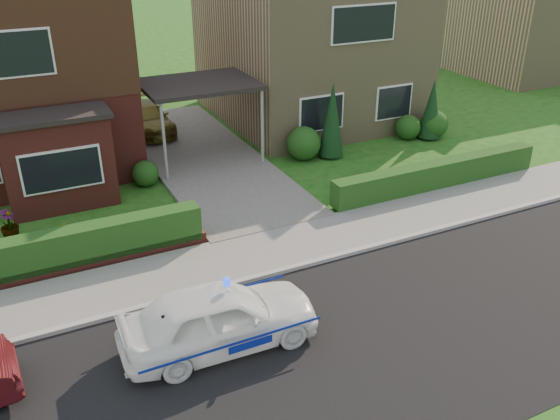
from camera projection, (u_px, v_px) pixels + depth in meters
ground at (381, 336)px, 12.25m from camera, size 120.00×120.00×0.00m
road at (381, 336)px, 12.25m from camera, size 60.00×6.00×0.02m
kerb at (310, 263)px, 14.67m from camera, size 60.00×0.16×0.12m
sidewalk at (291, 245)px, 15.52m from camera, size 60.00×2.00×0.10m
driveway at (203, 157)px, 21.05m from camera, size 3.80×12.00×0.12m
house_left at (0, 50)px, 19.43m from camera, size 7.50×9.53×7.25m
house_right at (308, 28)px, 24.12m from camera, size 7.50×8.06×7.25m
carport_link at (199, 86)px, 19.85m from camera, size 3.80×3.00×2.77m
dwarf_wall at (52, 271)px, 14.14m from camera, size 7.70×0.25×0.36m
hedge_left at (53, 274)px, 14.34m from camera, size 7.50×0.55×0.90m
hedge_right at (435, 188)px, 18.82m from camera, size 7.50×0.55×0.80m
shrub_left_mid at (95, 179)px, 17.84m from camera, size 1.32×1.32×1.32m
shrub_left_near at (145, 174)px, 18.82m from camera, size 0.84×0.84×0.84m
shrub_right_near at (304, 143)px, 20.78m from camera, size 1.20×1.20×1.20m
shrub_right_mid at (408, 127)px, 22.72m from camera, size 0.96×0.96×0.96m
shrub_right_far at (434, 124)px, 22.85m from camera, size 1.08×1.08×1.08m
conifer_a at (332, 122)px, 20.70m from camera, size 0.90×0.90×2.60m
conifer_b at (431, 111)px, 22.52m from camera, size 0.90×0.90×2.20m
neighbour_right at (522, 22)px, 31.79m from camera, size 6.50×7.00×5.20m
police_car at (219, 318)px, 11.70m from camera, size 3.64×4.01×1.51m
driveway_car at (148, 118)px, 23.20m from camera, size 1.50×3.66×1.06m
potted_plant_b at (61, 239)px, 15.06m from camera, size 0.57×0.57×0.82m
potted_plant_c at (9, 225)px, 15.71m from camera, size 0.64×0.64×0.84m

